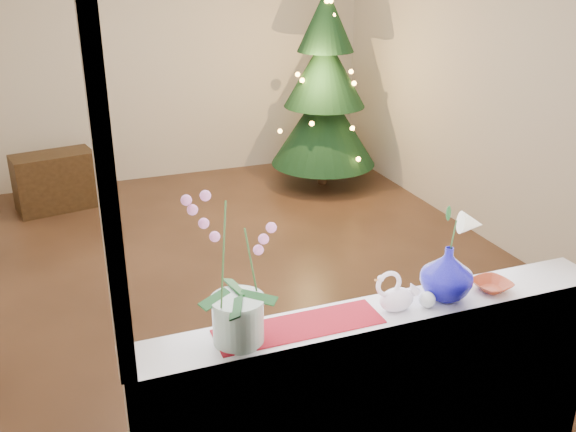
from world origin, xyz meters
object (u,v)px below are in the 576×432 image
at_px(orchid_pot, 236,269).
at_px(xmas_tree, 324,90).
at_px(amber_dish, 492,286).
at_px(blue_vase, 447,269).
at_px(swan, 397,291).
at_px(paperweight, 427,300).
at_px(side_table, 55,181).

distance_m(orchid_pot, xmas_tree, 4.54).
bearing_deg(amber_dish, orchid_pot, 179.62).
relative_size(orchid_pot, blue_vase, 2.30).
distance_m(swan, paperweight, 0.15).
xyz_separation_m(swan, side_table, (-1.30, 4.26, -0.73)).
xyz_separation_m(amber_dish, side_table, (-1.79, 4.26, -0.66)).
bearing_deg(blue_vase, side_table, 110.14).
relative_size(swan, xmas_tree, 0.10).
bearing_deg(blue_vase, orchid_pot, -179.37).
distance_m(xmas_tree, side_table, 2.85).
bearing_deg(paperweight, side_table, 108.48).
xyz_separation_m(xmas_tree, side_table, (-2.74, 0.25, -0.74)).
height_order(swan, side_table, swan).
xyz_separation_m(swan, paperweight, (0.14, -0.03, -0.05)).
relative_size(paperweight, amber_dish, 0.50).
bearing_deg(xmas_tree, side_table, 174.79).
distance_m(paperweight, xmas_tree, 4.24).
bearing_deg(xmas_tree, paperweight, -107.95).
xyz_separation_m(blue_vase, side_table, (-1.55, 4.24, -0.78)).
relative_size(orchid_pot, side_table, 0.85).
relative_size(swan, paperweight, 2.95).
distance_m(orchid_pot, swan, 0.73).
bearing_deg(xmas_tree, orchid_pot, -118.17).
distance_m(swan, side_table, 4.51).
xyz_separation_m(orchid_pot, xmas_tree, (2.14, 4.00, -0.22)).
xyz_separation_m(orchid_pot, swan, (0.70, -0.01, -0.23)).
bearing_deg(orchid_pot, xmas_tree, 61.83).
distance_m(blue_vase, paperweight, 0.17).
height_order(amber_dish, side_table, amber_dish).
height_order(paperweight, side_table, paperweight).
bearing_deg(orchid_pot, swan, -0.79).
relative_size(blue_vase, paperweight, 3.85).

